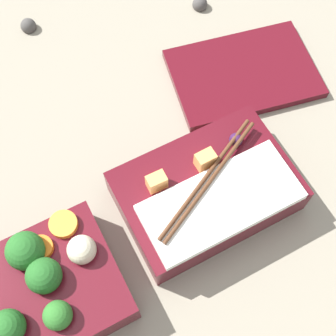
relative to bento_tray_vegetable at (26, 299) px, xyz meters
The scene contains 6 objects.
ground_plane 0.13m from the bento_tray_vegetable, ahead, with size 3.00×3.00×0.00m, color gray.
bento_tray_vegetable is the anchor object (origin of this frame).
bento_tray_rice 0.25m from the bento_tray_vegetable, ahead, with size 0.21×0.14×0.07m.
bento_lid 0.43m from the bento_tray_vegetable, 22.87° to the left, with size 0.21×0.14×0.01m, color #510F19.
pebble_0 0.43m from the bento_tray_vegetable, 70.16° to the left, with size 0.02×0.02×0.02m, color #474442.
pebble_1 0.51m from the bento_tray_vegetable, 37.96° to the left, with size 0.02×0.02×0.02m, color #474442.
Camera 1 is at (-0.03, -0.16, 0.57)m, focal length 50.00 mm.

